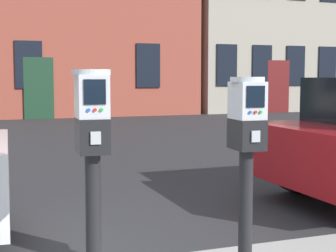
{
  "coord_description": "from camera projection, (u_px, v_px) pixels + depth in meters",
  "views": [
    {
      "loc": [
        -0.67,
        -3.2,
        1.42
      ],
      "look_at": [
        0.4,
        -0.24,
        1.12
      ],
      "focal_mm": 54.83,
      "sensor_mm": 36.0,
      "label": 1
    }
  ],
  "objects": [
    {
      "name": "parking_meter_near_kerb",
      "position": [
        92.0,
        143.0,
        2.9
      ],
      "size": [
        0.23,
        0.26,
        1.33
      ],
      "rotation": [
        0.0,
        0.0,
        -1.62
      ],
      "color": "black",
      "rests_on": "sidewalk_slab"
    },
    {
      "name": "parking_meter_twin_adjacent",
      "position": [
        247.0,
        140.0,
        3.24
      ],
      "size": [
        0.23,
        0.26,
        1.29
      ],
      "rotation": [
        0.0,
        0.0,
        -1.62
      ],
      "color": "black",
      "rests_on": "sidewalk_slab"
    }
  ]
}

